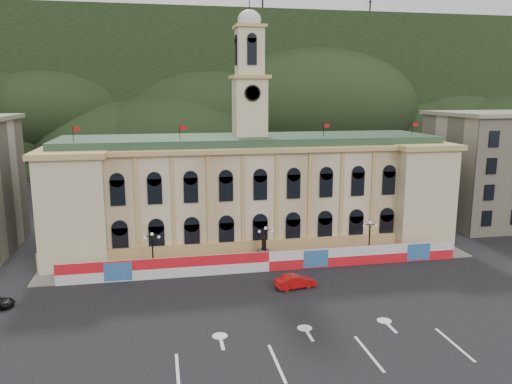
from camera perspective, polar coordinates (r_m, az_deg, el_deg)
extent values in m
plane|color=black|center=(49.07, 5.41, -14.96)|extent=(260.00, 260.00, 0.00)
cube|color=black|center=(172.60, -6.95, 11.32)|extent=(230.00, 70.00, 44.00)
cube|color=#595651|center=(159.68, 6.57, 14.21)|extent=(22.00, 8.00, 14.00)
cube|color=#595651|center=(154.26, -24.82, 11.88)|extent=(16.00, 7.00, 10.00)
cylinder|color=black|center=(173.46, 12.93, 20.42)|extent=(0.50, 0.50, 20.00)
cube|color=beige|center=(72.78, -0.71, -0.34)|extent=(55.00, 15.00, 14.00)
cube|color=tan|center=(66.83, 0.51, -6.54)|extent=(56.00, 0.80, 2.40)
cube|color=tan|center=(71.66, -0.73, 5.39)|extent=(56.20, 16.20, 0.60)
cube|color=#2B4931|center=(71.60, -0.73, 5.95)|extent=(53.00, 13.00, 1.20)
cube|color=beige|center=(71.47, -19.43, -1.20)|extent=(8.00, 17.00, 14.00)
cube|color=beige|center=(79.44, 16.34, 0.19)|extent=(8.00, 17.00, 14.00)
cube|color=beige|center=(71.32, -0.74, 9.63)|extent=(4.40, 4.40, 8.00)
cube|color=tan|center=(71.32, -0.74, 13.01)|extent=(5.20, 5.20, 0.50)
cube|color=beige|center=(71.49, -0.75, 15.65)|extent=(3.60, 3.60, 6.50)
cube|color=tan|center=(71.83, -0.76, 18.36)|extent=(4.20, 4.20, 0.40)
cylinder|color=black|center=(69.02, -0.39, 11.24)|extent=(2.20, 0.20, 2.20)
ellipsoid|color=silver|center=(71.95, -0.76, 19.07)|extent=(3.20, 3.20, 2.72)
cube|color=#C3B397|center=(92.85, 26.04, 2.30)|extent=(20.00, 16.00, 18.00)
cube|color=gray|center=(92.04, 26.54, 8.02)|extent=(21.00, 17.00, 0.60)
cube|color=red|center=(62.00, 1.49, -7.94)|extent=(50.00, 0.25, 2.50)
cube|color=#2E629C|center=(60.75, -15.50, -8.77)|extent=(3.20, 0.05, 2.20)
cube|color=#2E629C|center=(63.38, 6.86, -7.58)|extent=(3.20, 0.05, 2.20)
cube|color=#2E629C|center=(68.84, 18.10, -6.54)|extent=(3.20, 0.05, 2.20)
cube|color=slate|center=(64.92, 0.95, -8.13)|extent=(56.00, 5.50, 0.16)
cube|color=#595651|center=(64.88, 0.90, -7.37)|extent=(1.40, 1.40, 1.80)
cylinder|color=black|center=(64.36, 0.91, -5.94)|extent=(0.60, 0.60, 1.60)
sphere|color=black|center=(64.10, 0.91, -5.17)|extent=(0.44, 0.44, 0.44)
cylinder|color=black|center=(62.93, -11.63, -8.94)|extent=(0.44, 0.44, 0.30)
cylinder|color=black|center=(62.20, -11.71, -7.00)|extent=(0.18, 0.18, 4.80)
cube|color=black|center=(61.52, -11.80, -4.96)|extent=(1.60, 0.08, 0.08)
sphere|color=silver|center=(61.59, -12.54, -5.12)|extent=(0.36, 0.36, 0.36)
sphere|color=silver|center=(61.55, -11.05, -5.07)|extent=(0.36, 0.36, 0.36)
sphere|color=silver|center=(61.45, -11.81, -4.74)|extent=(0.40, 0.40, 0.40)
cylinder|color=black|center=(64.20, 1.09, -8.29)|extent=(0.44, 0.44, 0.30)
cylinder|color=black|center=(63.49, 1.10, -6.37)|extent=(0.18, 0.18, 4.80)
cube|color=black|center=(62.83, 1.11, -4.38)|extent=(1.60, 0.08, 0.08)
sphere|color=silver|center=(62.71, 0.39, -4.55)|extent=(0.36, 0.36, 0.36)
sphere|color=silver|center=(63.04, 1.82, -4.47)|extent=(0.36, 0.36, 0.36)
sphere|color=silver|center=(62.76, 1.11, -4.16)|extent=(0.40, 0.40, 0.40)
cylinder|color=black|center=(68.38, 12.73, -7.33)|extent=(0.44, 0.44, 0.30)
cylinder|color=black|center=(67.71, 12.81, -5.53)|extent=(0.18, 0.18, 4.80)
cube|color=black|center=(67.09, 12.90, -3.65)|extent=(1.60, 0.08, 0.08)
sphere|color=silver|center=(66.82, 12.27, -3.81)|extent=(0.36, 0.36, 0.36)
sphere|color=silver|center=(67.45, 13.52, -3.73)|extent=(0.36, 0.36, 0.36)
sphere|color=silver|center=(67.03, 12.91, -3.44)|extent=(0.40, 0.40, 0.40)
imported|color=#AE0C0C|center=(57.27, 4.52, -10.14)|extent=(3.07, 5.16, 1.53)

